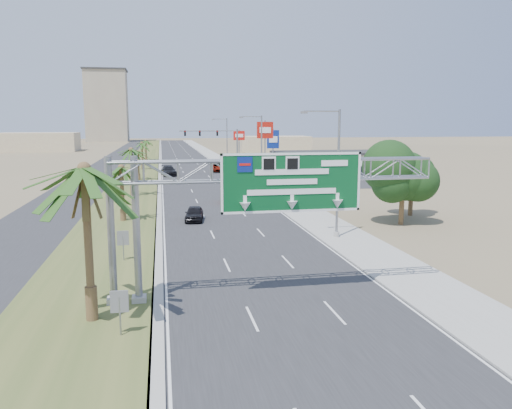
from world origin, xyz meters
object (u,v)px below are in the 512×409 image
object	(u,v)px
signal_mast	(226,147)
store_building	(329,165)
palm_near	(84,170)
car_mid_lane	(229,197)
car_far	(169,171)
car_left_lane	(194,214)
car_right_lane	(219,168)
pole_sign_red_near	(265,134)
pole_sign_blue	(273,141)
sign_gantry	(260,181)
pole_sign_red_far	(239,138)

from	to	relation	value
signal_mast	store_building	size ratio (longest dim) A/B	0.57
palm_near	signal_mast	world-z (taller)	palm_near
car_mid_lane	car_far	distance (m)	32.27
signal_mast	car_left_lane	bearing A→B (deg)	-101.40
palm_near	car_right_lane	xyz separation A→B (m)	(13.94, 70.47, -6.15)
pole_sign_red_near	pole_sign_blue	size ratio (longest dim) A/B	1.16
signal_mast	car_far	bearing A→B (deg)	175.07
store_building	car_right_lane	xyz separation A→B (m)	(-17.26, 12.47, -1.22)
palm_near	car_right_lane	world-z (taller)	palm_near
signal_mast	car_mid_lane	xyz separation A→B (m)	(-3.67, -30.82, -4.16)
palm_near	car_far	xyz separation A→B (m)	(4.49, 64.83, -6.12)
sign_gantry	palm_near	xyz separation A→B (m)	(-8.14, -1.93, 0.87)
signal_mast	car_left_lane	size ratio (longest dim) A/B	2.59
sign_gantry	pole_sign_red_near	size ratio (longest dim) A/B	1.78
car_mid_lane	pole_sign_red_far	size ratio (longest dim) A/B	0.54
car_left_lane	pole_sign_red_near	world-z (taller)	pole_sign_red_near
palm_near	store_building	xyz separation A→B (m)	(31.20, 58.00, -4.93)
car_right_lane	pole_sign_red_near	distance (m)	22.42
sign_gantry	store_building	xyz separation A→B (m)	(23.06, 56.07, -4.06)
pole_sign_red_near	pole_sign_blue	xyz separation A→B (m)	(3.25, 9.08, -1.40)
car_far	pole_sign_red_near	bearing A→B (deg)	-54.61
palm_near	pole_sign_blue	bearing A→B (deg)	69.79
sign_gantry	pole_sign_blue	xyz separation A→B (m)	(13.44, 56.66, -0.04)
car_mid_lane	pole_sign_red_near	world-z (taller)	pole_sign_red_near
car_right_lane	pole_sign_red_far	xyz separation A→B (m)	(4.42, 4.02, 5.29)
palm_near	car_mid_lane	size ratio (longest dim) A/B	2.00
car_mid_lane	car_far	size ratio (longest dim) A/B	0.75
car_left_lane	pole_sign_blue	bearing A→B (deg)	74.04
palm_near	car_mid_lane	bearing A→B (deg)	72.11
signal_mast	car_mid_lane	bearing A→B (deg)	-96.80
palm_near	pole_sign_red_far	distance (m)	76.72
palm_near	pole_sign_blue	xyz separation A→B (m)	(21.57, 58.59, -0.91)
palm_near	pole_sign_red_near	world-z (taller)	pole_sign_red_near
car_left_lane	car_right_lane	bearing A→B (deg)	88.21
sign_gantry	car_far	xyz separation A→B (m)	(-3.65, 62.90, -5.25)
store_building	pole_sign_red_near	distance (m)	16.35
car_far	pole_sign_red_near	world-z (taller)	pole_sign_red_near
car_mid_lane	car_right_lane	size ratio (longest dim) A/B	0.75
pole_sign_red_near	pole_sign_red_far	bearing A→B (deg)	89.90
car_left_lane	pole_sign_red_far	world-z (taller)	pole_sign_red_far
sign_gantry	car_far	bearing A→B (deg)	93.32
palm_near	pole_sign_red_far	xyz separation A→B (m)	(18.37, 74.48, -0.86)
palm_near	car_left_lane	world-z (taller)	palm_near
signal_mast	pole_sign_red_near	world-z (taller)	pole_sign_red_near
car_mid_lane	store_building	bearing A→B (deg)	52.98
car_right_lane	store_building	bearing A→B (deg)	-33.48
car_left_lane	car_right_lane	world-z (taller)	car_right_lane
car_left_lane	car_mid_lane	bearing A→B (deg)	73.05
car_left_lane	pole_sign_red_near	xyz separation A→B (m)	(12.17, 26.32, 6.74)
sign_gantry	car_right_lane	xyz separation A→B (m)	(5.81, 68.54, -5.28)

